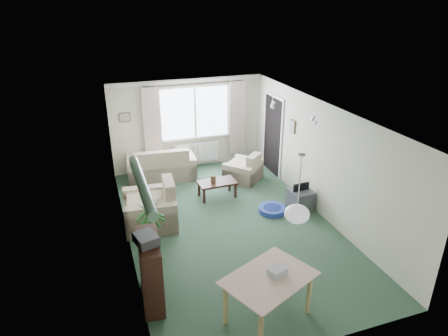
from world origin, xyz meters
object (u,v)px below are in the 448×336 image
object	(u,v)px
armchair_corner	(243,167)
bookshelf	(151,271)
dining_table	(268,299)
houseplant	(152,230)
pet_bed	(272,210)
tv_cube	(300,200)
coffee_table	(217,189)
armchair_left	(149,204)
sofa	(161,162)

from	to	relation	value
armchair_corner	bookshelf	xyz separation A→B (m)	(-2.91, -3.62, 0.18)
dining_table	houseplant	bearing A→B (deg)	124.09
bookshelf	dining_table	world-z (taller)	bookshelf
bookshelf	pet_bed	world-z (taller)	bookshelf
tv_cube	pet_bed	bearing A→B (deg)	169.70
armchair_corner	bookshelf	bearing A→B (deg)	8.61
coffee_table	armchair_corner	bearing A→B (deg)	36.21
armchair_left	bookshelf	size ratio (longest dim) A/B	0.97
sofa	armchair_left	size ratio (longest dim) A/B	1.59
pet_bed	bookshelf	bearing A→B (deg)	-147.14
armchair_corner	dining_table	size ratio (longest dim) A/B	0.72
armchair_left	houseplant	bearing A→B (deg)	-2.21
dining_table	tv_cube	world-z (taller)	dining_table
dining_table	pet_bed	bearing A→B (deg)	63.41
sofa	houseplant	size ratio (longest dim) A/B	1.38
bookshelf	tv_cube	distance (m)	3.99
coffee_table	dining_table	distance (m)	3.90
coffee_table	bookshelf	distance (m)	3.59
armchair_left	tv_cube	world-z (taller)	armchair_left
armchair_left	coffee_table	distance (m)	1.83
armchair_left	armchair_corner	bearing A→B (deg)	123.02
sofa	pet_bed	bearing A→B (deg)	131.35
tv_cube	houseplant	bearing A→B (deg)	-171.24
armchair_corner	bookshelf	size ratio (longest dim) A/B	0.75
armchair_left	pet_bed	bearing A→B (deg)	86.78
pet_bed	armchair_left	bearing A→B (deg)	171.94
armchair_corner	armchair_left	xyz separation A→B (m)	(-2.57, -1.38, 0.11)
armchair_left	coffee_table	world-z (taller)	armchair_left
armchair_corner	pet_bed	xyz separation A→B (m)	(-0.00, -1.74, -0.31)
coffee_table	tv_cube	xyz separation A→B (m)	(1.54, -1.14, 0.03)
tv_cube	armchair_left	bearing A→B (deg)	167.99
sofa	bookshelf	xyz separation A→B (m)	(-0.99, -4.43, 0.13)
sofa	pet_bed	size ratio (longest dim) A/B	2.92
sofa	bookshelf	world-z (taller)	bookshelf
sofa	armchair_left	distance (m)	2.29
armchair_corner	pet_bed	size ratio (longest dim) A/B	1.42
houseplant	pet_bed	world-z (taller)	houseplant
coffee_table	houseplant	world-z (taller)	houseplant
bookshelf	pet_bed	xyz separation A→B (m)	(2.91, 1.88, -0.49)
pet_bed	coffee_table	bearing A→B (deg)	130.01
sofa	houseplant	xyz separation A→B (m)	(-0.80, -3.40, 0.19)
sofa	coffee_table	distance (m)	1.81
armchair_corner	tv_cube	distance (m)	1.92
armchair_corner	coffee_table	distance (m)	1.14
armchair_left	tv_cube	size ratio (longest dim) A/B	2.14
armchair_corner	armchair_left	size ratio (longest dim) A/B	0.77
tv_cube	dining_table	bearing A→B (deg)	-131.07
houseplant	tv_cube	bearing A→B (deg)	13.13
sofa	bookshelf	distance (m)	4.54
pet_bed	sofa	bearing A→B (deg)	126.87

